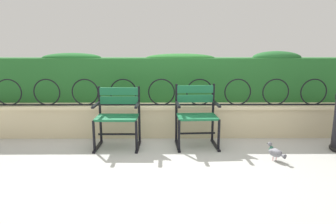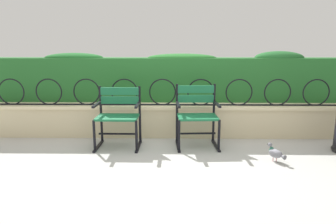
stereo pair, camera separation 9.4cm
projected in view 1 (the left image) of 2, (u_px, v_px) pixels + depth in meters
ground_plane at (168, 153)px, 4.22m from camera, size 60.00×60.00×0.00m
stone_wall at (168, 120)px, 5.01m from camera, size 6.34×0.41×0.51m
iron_arch_fence at (162, 93)px, 4.85m from camera, size 5.82×0.02×0.42m
hedge_row at (169, 77)px, 5.27m from camera, size 6.21×0.45×0.83m
park_chair_left at (118, 115)px, 4.44m from camera, size 0.62×0.53×0.85m
park_chair_right at (196, 114)px, 4.48m from camera, size 0.62×0.55×0.88m
pigeon_near_chairs at (275, 152)px, 3.93m from camera, size 0.19×0.27×0.22m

